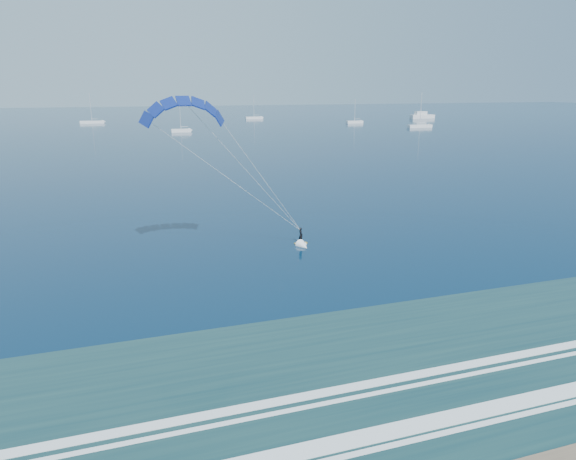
# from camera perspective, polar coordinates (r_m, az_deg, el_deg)

# --- Properties ---
(kitesurfer_rig) EXTENTS (17.90, 5.96, 16.38)m
(kitesurfer_rig) POSITION_cam_1_polar(r_m,az_deg,el_deg) (48.78, -4.71, 6.64)
(kitesurfer_rig) COLOR #B88915
(kitesurfer_rig) RESTS_ON ground
(motor_yacht) EXTENTS (13.15, 3.51, 5.68)m
(motor_yacht) POSITION_cam_1_polar(r_m,az_deg,el_deg) (284.93, 14.65, 12.19)
(motor_yacht) COLOR silver
(motor_yacht) RESTS_ON ground
(sailboat_2) EXTENTS (10.39, 2.40, 13.77)m
(sailboat_2) POSITION_cam_1_polar(r_m,az_deg,el_deg) (253.83, -20.94, 11.15)
(sailboat_2) COLOR silver
(sailboat_2) RESTS_ON ground
(sailboat_3) EXTENTS (7.10, 2.40, 10.08)m
(sailboat_3) POSITION_cam_1_polar(r_m,az_deg,el_deg) (194.94, -11.80, 10.78)
(sailboat_3) COLOR silver
(sailboat_3) RESTS_ON ground
(sailboat_4) EXTENTS (9.00, 2.40, 12.20)m
(sailboat_4) POSITION_cam_1_polar(r_m,az_deg,el_deg) (271.64, -3.80, 12.35)
(sailboat_4) COLOR silver
(sailboat_4) RESTS_ON ground
(sailboat_5) EXTENTS (7.74, 2.40, 10.69)m
(sailboat_5) POSITION_cam_1_polar(r_m,az_deg,el_deg) (240.04, 7.40, 11.83)
(sailboat_5) COLOR silver
(sailboat_5) RESTS_ON ground
(sailboat_6) EXTENTS (10.44, 2.40, 13.91)m
(sailboat_6) POSITION_cam_1_polar(r_m,az_deg,el_deg) (219.67, 14.43, 11.14)
(sailboat_6) COLOR silver
(sailboat_6) RESTS_ON ground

